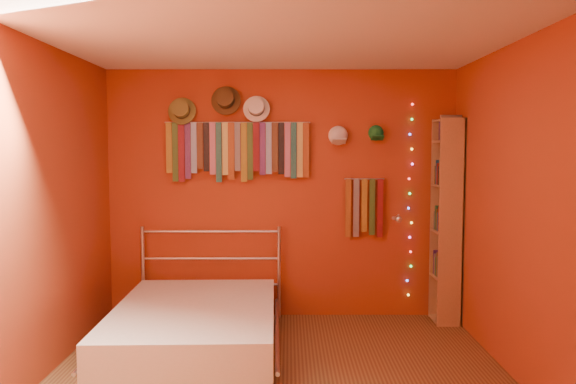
{
  "coord_description": "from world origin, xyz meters",
  "views": [
    {
      "loc": [
        0.07,
        -3.92,
        1.71
      ],
      "look_at": [
        0.07,
        0.9,
        1.34
      ],
      "focal_mm": 35.0,
      "sensor_mm": 36.0,
      "label": 1
    }
  ],
  "objects_px": {
    "reading_lamp": "(398,219)",
    "bookshelf": "(451,220)",
    "tie_rack": "(237,148)",
    "bed": "(195,327)"
  },
  "relations": [
    {
      "from": "tie_rack",
      "to": "reading_lamp",
      "type": "height_order",
      "value": "tie_rack"
    },
    {
      "from": "reading_lamp",
      "to": "bookshelf",
      "type": "relative_size",
      "value": 0.15
    },
    {
      "from": "tie_rack",
      "to": "bed",
      "type": "height_order",
      "value": "tie_rack"
    },
    {
      "from": "bed",
      "to": "tie_rack",
      "type": "bearing_deg",
      "value": 73.55
    },
    {
      "from": "reading_lamp",
      "to": "bed",
      "type": "xyz_separation_m",
      "value": [
        -1.85,
        -0.85,
        -0.81
      ]
    },
    {
      "from": "bookshelf",
      "to": "reading_lamp",
      "type": "bearing_deg",
      "value": -178.81
    },
    {
      "from": "tie_rack",
      "to": "bed",
      "type": "bearing_deg",
      "value": -105.05
    },
    {
      "from": "reading_lamp",
      "to": "bed",
      "type": "relative_size",
      "value": 0.15
    },
    {
      "from": "bed",
      "to": "bookshelf",
      "type": "bearing_deg",
      "value": 18.48
    },
    {
      "from": "reading_lamp",
      "to": "bookshelf",
      "type": "height_order",
      "value": "bookshelf"
    }
  ]
}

